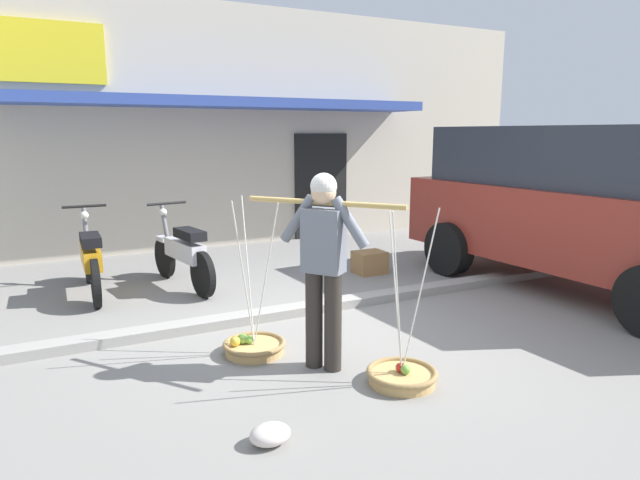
{
  "coord_description": "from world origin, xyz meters",
  "views": [
    {
      "loc": [
        -2.52,
        -4.73,
        2.02
      ],
      "look_at": [
        0.17,
        0.6,
        0.85
      ],
      "focal_mm": 30.91,
      "sensor_mm": 36.0,
      "label": 1
    }
  ],
  "objects_px": {
    "plastic_litter_bag": "(270,434)",
    "wooden_crate": "(370,262)",
    "fruit_vendor": "(324,259)",
    "parked_truck": "(585,203)",
    "fruit_basket_right_side": "(402,375)",
    "motorcycle_second_in_row": "(183,254)",
    "motorcycle_nearest_shop": "(91,260)",
    "fruit_basket_left_side": "(254,346)"
  },
  "relations": [
    {
      "from": "fruit_basket_left_side",
      "to": "wooden_crate",
      "type": "distance_m",
      "value": 3.27
    },
    {
      "from": "fruit_basket_right_side",
      "to": "parked_truck",
      "type": "relative_size",
      "value": 0.3
    },
    {
      "from": "plastic_litter_bag",
      "to": "wooden_crate",
      "type": "height_order",
      "value": "wooden_crate"
    },
    {
      "from": "motorcycle_nearest_shop",
      "to": "motorcycle_second_in_row",
      "type": "height_order",
      "value": "same"
    },
    {
      "from": "fruit_vendor",
      "to": "wooden_crate",
      "type": "xyz_separation_m",
      "value": [
        2.11,
        2.63,
        -0.82
      ]
    },
    {
      "from": "parked_truck",
      "to": "wooden_crate",
      "type": "distance_m",
      "value": 2.95
    },
    {
      "from": "fruit_basket_right_side",
      "to": "parked_truck",
      "type": "distance_m",
      "value": 4.03
    },
    {
      "from": "fruit_vendor",
      "to": "parked_truck",
      "type": "bearing_deg",
      "value": 9.62
    },
    {
      "from": "motorcycle_nearest_shop",
      "to": "plastic_litter_bag",
      "type": "xyz_separation_m",
      "value": [
        0.73,
        -4.2,
        -0.38
      ]
    },
    {
      "from": "motorcycle_nearest_shop",
      "to": "parked_truck",
      "type": "relative_size",
      "value": 0.37
    },
    {
      "from": "plastic_litter_bag",
      "to": "wooden_crate",
      "type": "bearing_deg",
      "value": 50.06
    },
    {
      "from": "fruit_basket_right_side",
      "to": "wooden_crate",
      "type": "xyz_separation_m",
      "value": [
        1.68,
        3.2,
        0.08
      ]
    },
    {
      "from": "plastic_litter_bag",
      "to": "motorcycle_nearest_shop",
      "type": "bearing_deg",
      "value": 99.91
    },
    {
      "from": "fruit_basket_left_side",
      "to": "parked_truck",
      "type": "bearing_deg",
      "value": 1.63
    },
    {
      "from": "motorcycle_nearest_shop",
      "to": "parked_truck",
      "type": "distance_m",
      "value": 6.3
    },
    {
      "from": "motorcycle_nearest_shop",
      "to": "wooden_crate",
      "type": "relative_size",
      "value": 4.14
    },
    {
      "from": "fruit_basket_right_side",
      "to": "motorcycle_second_in_row",
      "type": "xyz_separation_m",
      "value": [
        -0.91,
        3.67,
        0.38
      ]
    },
    {
      "from": "fruit_basket_right_side",
      "to": "plastic_litter_bag",
      "type": "xyz_separation_m",
      "value": [
        -1.29,
        -0.35,
        -0.01
      ]
    },
    {
      "from": "fruit_vendor",
      "to": "motorcycle_second_in_row",
      "type": "bearing_deg",
      "value": 98.82
    },
    {
      "from": "fruit_basket_left_side",
      "to": "fruit_basket_right_side",
      "type": "distance_m",
      "value": 1.43
    },
    {
      "from": "motorcycle_second_in_row",
      "to": "plastic_litter_bag",
      "type": "relative_size",
      "value": 6.45
    },
    {
      "from": "fruit_vendor",
      "to": "parked_truck",
      "type": "xyz_separation_m",
      "value": [
        4.11,
        0.7,
        0.16
      ]
    },
    {
      "from": "fruit_basket_left_side",
      "to": "motorcycle_nearest_shop",
      "type": "bearing_deg",
      "value": 113.14
    },
    {
      "from": "fruit_vendor",
      "to": "fruit_basket_right_side",
      "type": "relative_size",
      "value": 1.17
    },
    {
      "from": "fruit_vendor",
      "to": "plastic_litter_bag",
      "type": "bearing_deg",
      "value": -133.32
    },
    {
      "from": "parked_truck",
      "to": "fruit_vendor",
      "type": "bearing_deg",
      "value": -170.38
    },
    {
      "from": "fruit_basket_right_side",
      "to": "plastic_litter_bag",
      "type": "height_order",
      "value": "fruit_basket_right_side"
    },
    {
      "from": "motorcycle_nearest_shop",
      "to": "plastic_litter_bag",
      "type": "bearing_deg",
      "value": -80.09
    },
    {
      "from": "fruit_basket_right_side",
      "to": "wooden_crate",
      "type": "distance_m",
      "value": 3.61
    },
    {
      "from": "fruit_basket_right_side",
      "to": "motorcycle_nearest_shop",
      "type": "xyz_separation_m",
      "value": [
        -2.03,
        3.85,
        0.38
      ]
    },
    {
      "from": "fruit_vendor",
      "to": "motorcycle_nearest_shop",
      "type": "relative_size",
      "value": 0.93
    },
    {
      "from": "fruit_basket_right_side",
      "to": "parked_truck",
      "type": "xyz_separation_m",
      "value": [
        3.68,
        1.26,
        1.06
      ]
    },
    {
      "from": "fruit_basket_left_side",
      "to": "motorcycle_nearest_shop",
      "type": "relative_size",
      "value": 0.8
    },
    {
      "from": "fruit_basket_left_side",
      "to": "wooden_crate",
      "type": "height_order",
      "value": "fruit_basket_left_side"
    },
    {
      "from": "fruit_basket_right_side",
      "to": "motorcycle_second_in_row",
      "type": "height_order",
      "value": "fruit_basket_right_side"
    },
    {
      "from": "motorcycle_second_in_row",
      "to": "plastic_litter_bag",
      "type": "xyz_separation_m",
      "value": [
        -0.38,
        -4.02,
        -0.38
      ]
    },
    {
      "from": "wooden_crate",
      "to": "plastic_litter_bag",
      "type": "bearing_deg",
      "value": -129.94
    },
    {
      "from": "motorcycle_nearest_shop",
      "to": "motorcycle_second_in_row",
      "type": "bearing_deg",
      "value": -8.96
    },
    {
      "from": "fruit_vendor",
      "to": "motorcycle_second_in_row",
      "type": "relative_size",
      "value": 0.94
    },
    {
      "from": "fruit_basket_left_side",
      "to": "plastic_litter_bag",
      "type": "distance_m",
      "value": 1.54
    },
    {
      "from": "motorcycle_nearest_shop",
      "to": "wooden_crate",
      "type": "distance_m",
      "value": 3.77
    },
    {
      "from": "fruit_basket_right_side",
      "to": "wooden_crate",
      "type": "height_order",
      "value": "fruit_basket_right_side"
    }
  ]
}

